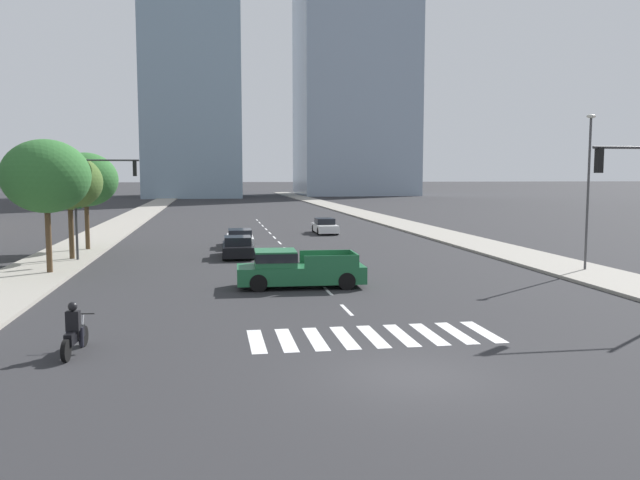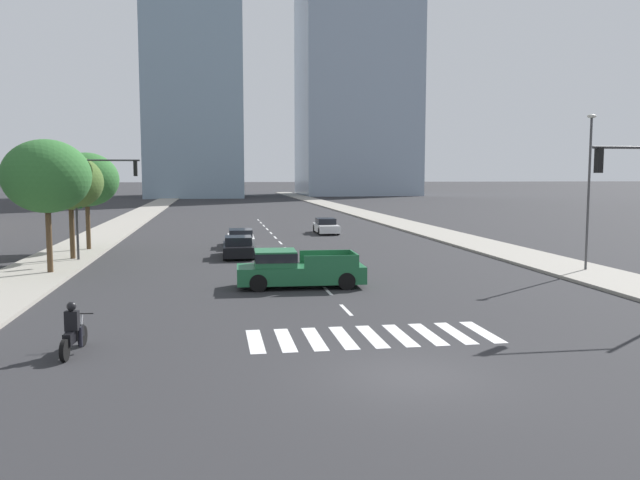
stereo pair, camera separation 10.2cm
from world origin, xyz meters
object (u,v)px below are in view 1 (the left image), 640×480
traffic_signal_far (98,188)px  street_tree_second (69,182)px  motorcycle_lead (75,333)px  sedan_black_0 (238,247)px  street_tree_third (86,180)px  street_tree_nearest (46,176)px  pickup_truck (294,269)px  street_lamp_east (588,181)px  sedan_white_1 (240,238)px  sedan_white_2 (325,226)px

traffic_signal_far → street_tree_second: 1.77m
motorcycle_lead → sedan_black_0: motorcycle_lead is taller
traffic_signal_far → street_tree_third: street_tree_third is taller
street_tree_nearest → street_tree_second: 5.31m
street_tree_second → traffic_signal_far: bearing=-16.9°
motorcycle_lead → pickup_truck: 12.19m
street_lamp_east → street_tree_third: bearing=153.0°
sedan_white_1 → sedan_white_2: 11.78m
street_lamp_east → street_tree_nearest: bearing=172.7°
sedan_white_2 → motorcycle_lead: bearing=-20.0°
street_lamp_east → sedan_black_0: bearing=152.4°
street_tree_nearest → street_tree_third: (-0.00, 10.19, -0.25)m
sedan_white_2 → traffic_signal_far: size_ratio=0.73×
sedan_white_1 → traffic_signal_far: 11.12m
motorcycle_lead → street_tree_second: street_tree_second is taller
sedan_white_2 → street_tree_third: size_ratio=0.70×
sedan_black_0 → sedan_white_2: sedan_black_0 is taller
traffic_signal_far → street_tree_second: (-1.67, 0.51, 0.30)m
sedan_white_1 → motorcycle_lead: bearing=169.1°
sedan_white_2 → street_tree_second: street_tree_second is taller
pickup_truck → street_tree_second: street_tree_second is taller
sedan_white_2 → street_lamp_east: street_lamp_east is taller
sedan_white_2 → street_tree_third: bearing=-59.1°
street_tree_third → pickup_truck: bearing=-53.5°
sedan_black_0 → street_tree_second: (-9.50, -0.31, 3.94)m
sedan_black_0 → pickup_truck: bearing=-168.4°
sedan_black_0 → sedan_white_1: (0.38, 5.73, -0.02)m
pickup_truck → traffic_signal_far: bearing=-44.0°
street_lamp_east → street_tree_second: street_lamp_east is taller
street_tree_third → street_tree_second: bearing=-90.0°
street_lamp_east → traffic_signal_far: bearing=161.9°
pickup_truck → street_tree_third: size_ratio=0.91×
traffic_signal_far → street_lamp_east: size_ratio=0.77×
pickup_truck → street_tree_third: (-11.55, 15.62, 3.82)m
sedan_black_0 → street_lamp_east: 19.94m
sedan_black_0 → traffic_signal_far: bearing=97.1°
pickup_truck → sedan_white_1: bearing=-82.3°
sedan_white_2 → traffic_signal_far: 22.47m
traffic_signal_far → sedan_white_2: bearing=44.7°
motorcycle_lead → pickup_truck: pickup_truck is taller
pickup_truck → sedan_white_2: size_ratio=1.30×
street_lamp_east → street_tree_nearest: size_ratio=1.20×
pickup_truck → street_lamp_east: bearing=-170.6°
street_tree_second → street_tree_third: 4.90m
pickup_truck → sedan_black_0: pickup_truck is taller
traffic_signal_far → street_tree_nearest: bearing=-109.2°
sedan_white_1 → traffic_signal_far: size_ratio=0.80×
sedan_black_0 → motorcycle_lead: bearing=166.6°
street_tree_second → street_tree_third: bearing=90.0°
sedan_white_1 → street_tree_nearest: street_tree_nearest is taller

